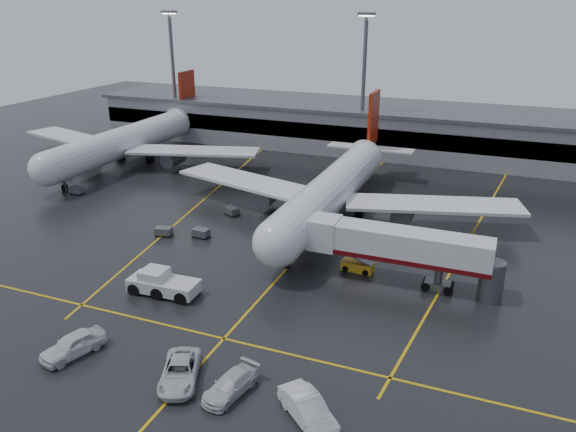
% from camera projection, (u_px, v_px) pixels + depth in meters
% --- Properties ---
extents(ground, '(220.00, 220.00, 0.00)m').
position_uv_depth(ground, '(309.00, 243.00, 68.09)').
color(ground, black).
rests_on(ground, ground).
extents(apron_line_centre, '(0.25, 90.00, 0.02)m').
position_uv_depth(apron_line_centre, '(309.00, 243.00, 68.09)').
color(apron_line_centre, gold).
rests_on(apron_line_centre, ground).
extents(apron_line_stop, '(60.00, 0.25, 0.02)m').
position_uv_depth(apron_line_stop, '(224.00, 339.00, 49.05)').
color(apron_line_stop, gold).
rests_on(apron_line_stop, ground).
extents(apron_line_left, '(9.99, 69.35, 0.02)m').
position_uv_depth(apron_line_left, '(206.00, 198.00, 83.69)').
color(apron_line_left, gold).
rests_on(apron_line_left, ground).
extents(apron_line_right, '(7.57, 69.64, 0.02)m').
position_uv_depth(apron_line_right, '(472.00, 235.00, 70.48)').
color(apron_line_right, gold).
rests_on(apron_line_right, ground).
extents(terminal, '(122.00, 19.00, 8.60)m').
position_uv_depth(terminal, '(394.00, 129.00, 108.00)').
color(terminal, gray).
rests_on(terminal, ground).
extents(light_mast_left, '(3.00, 1.20, 25.45)m').
position_uv_depth(light_mast_left, '(173.00, 68.00, 114.83)').
color(light_mast_left, '#595B60').
rests_on(light_mast_left, ground).
extents(light_mast_mid, '(3.00, 1.20, 25.45)m').
position_uv_depth(light_mast_mid, '(364.00, 77.00, 100.93)').
color(light_mast_mid, '#595B60').
rests_on(light_mast_mid, ground).
extents(main_airliner, '(48.80, 45.60, 14.10)m').
position_uv_depth(main_airliner, '(335.00, 187.00, 74.96)').
color(main_airliner, silver).
rests_on(main_airliner, ground).
extents(second_airliner, '(48.80, 45.60, 14.10)m').
position_uv_depth(second_airliner, '(129.00, 140.00, 99.94)').
color(second_airliner, silver).
rests_on(second_airliner, ground).
extents(jet_bridge, '(19.90, 3.40, 6.05)m').
position_uv_depth(jet_bridge, '(400.00, 248.00, 57.35)').
color(jet_bridge, silver).
rests_on(jet_bridge, ground).
extents(pushback_tractor, '(7.25, 3.31, 2.55)m').
position_uv_depth(pushback_tractor, '(162.00, 284.00, 56.33)').
color(pushback_tractor, silver).
rests_on(pushback_tractor, ground).
extents(belt_loader, '(3.50, 1.78, 2.16)m').
position_uv_depth(belt_loader, '(357.00, 266.00, 61.15)').
color(belt_loader, gold).
rests_on(belt_loader, ground).
extents(service_van_a, '(4.86, 6.57, 1.66)m').
position_uv_depth(service_van_a, '(180.00, 372.00, 43.38)').
color(service_van_a, silver).
rests_on(service_van_a, ground).
extents(service_van_b, '(3.13, 5.54, 1.52)m').
position_uv_depth(service_van_b, '(231.00, 385.00, 42.02)').
color(service_van_b, silver).
rests_on(service_van_b, ground).
extents(service_van_c, '(5.66, 5.21, 1.88)m').
position_uv_depth(service_van_c, '(308.00, 409.00, 39.27)').
color(service_van_c, silver).
rests_on(service_van_c, ground).
extents(service_van_d, '(3.77, 5.91, 1.87)m').
position_uv_depth(service_van_d, '(73.00, 345.00, 46.58)').
color(service_van_d, silver).
rests_on(service_van_d, ground).
extents(baggage_cart_a, '(2.10, 1.46, 1.12)m').
position_uv_depth(baggage_cart_a, '(201.00, 232.00, 69.67)').
color(baggage_cart_a, '#595B60').
rests_on(baggage_cart_a, ground).
extents(baggage_cart_b, '(2.24, 1.72, 1.12)m').
position_uv_depth(baggage_cart_b, '(164.00, 231.00, 70.11)').
color(baggage_cart_b, '#595B60').
rests_on(baggage_cart_b, ground).
extents(baggage_cart_c, '(2.38, 2.09, 1.12)m').
position_uv_depth(baggage_cart_c, '(232.00, 211.00, 76.84)').
color(baggage_cart_c, '#595B60').
rests_on(baggage_cart_c, ground).
extents(baggage_cart_d, '(2.29, 1.81, 1.12)m').
position_uv_depth(baggage_cart_d, '(65.00, 173.00, 93.30)').
color(baggage_cart_d, '#595B60').
rests_on(baggage_cart_d, ground).
extents(baggage_cart_e, '(2.04, 1.37, 1.12)m').
position_uv_depth(baggage_cart_e, '(77.00, 190.00, 85.15)').
color(baggage_cart_e, '#595B60').
rests_on(baggage_cart_e, ground).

